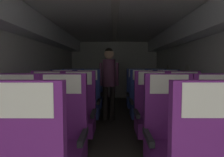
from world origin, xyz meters
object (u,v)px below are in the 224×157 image
at_px(seat_b_right_aisle, 220,140).
at_px(seat_c_right_aisle, 185,116).
at_px(seat_d_right_window, 143,103).
at_px(seat_e_right_window, 137,96).
at_px(seat_d_left_aisle, 87,103).
at_px(seat_e_left_aisle, 92,96).
at_px(seat_c_right_window, 152,115).
at_px(seat_e_left_window, 72,96).
at_px(seat_d_left_window, 62,103).
at_px(seat_d_right_aisle, 168,103).
at_px(flight_attendant, 109,76).
at_px(seat_b_left_window, 12,139).
at_px(seat_b_left_aisle, 61,139).
at_px(seat_b_right_window, 170,139).
at_px(seat_c_left_aisle, 78,115).
at_px(seat_e_right_aisle, 157,96).
at_px(seat_c_left_window, 46,115).

bearing_deg(seat_b_right_aisle, seat_c_right_aisle, 90.60).
distance_m(seat_d_right_window, seat_e_right_window, 0.92).
relative_size(seat_d_left_aisle, seat_e_left_aisle, 1.00).
xyz_separation_m(seat_c_right_window, seat_e_left_window, (-1.61, 1.84, 0.00)).
height_order(seat_d_left_window, seat_d_left_aisle, same).
distance_m(seat_c_right_window, seat_d_right_aisle, 1.04).
bearing_deg(seat_d_left_aisle, flight_attendant, 47.93).
bearing_deg(seat_d_left_aisle, seat_e_right_window, 40.24).
distance_m(seat_c_right_aisle, seat_d_left_window, 2.30).
relative_size(seat_d_left_aisle, seat_e_right_window, 1.00).
relative_size(seat_b_left_window, seat_b_left_aisle, 1.00).
bearing_deg(seat_d_left_aisle, seat_c_right_window, -39.33).
bearing_deg(seat_e_left_window, flight_attendant, -26.98).
bearing_deg(seat_e_right_window, seat_d_right_aisle, -61.73).
height_order(seat_b_right_window, seat_c_left_aisle, same).
bearing_deg(seat_e_right_window, seat_c_right_aisle, -75.11).
bearing_deg(seat_e_left_window, seat_e_right_aisle, -0.03).
xyz_separation_m(seat_b_left_aisle, seat_d_right_aisle, (1.61, 1.82, 0.00)).
xyz_separation_m(seat_b_right_aisle, seat_e_right_aisle, (-0.01, 2.76, 0.00)).
bearing_deg(seat_c_right_window, seat_d_right_window, 89.53).
height_order(seat_c_right_aisle, seat_d_right_aisle, same).
distance_m(seat_d_right_aisle, seat_d_right_window, 0.49).
relative_size(seat_e_right_aisle, seat_e_right_window, 1.00).
distance_m(seat_d_left_window, seat_e_right_window, 1.85).
xyz_separation_m(seat_b_right_window, seat_c_right_aisle, (0.49, 0.90, 0.00)).
relative_size(seat_b_left_aisle, seat_e_right_aisle, 1.00).
relative_size(seat_b_right_aisle, seat_e_left_window, 1.00).
bearing_deg(seat_d_right_window, seat_d_left_aisle, -179.11).
distance_m(seat_b_left_aisle, seat_d_left_window, 1.90).
bearing_deg(seat_e_left_aisle, seat_c_right_window, -58.75).
distance_m(seat_d_left_aisle, seat_e_left_aisle, 0.92).
distance_m(seat_b_right_aisle, seat_c_left_window, 2.29).
xyz_separation_m(seat_c_left_aisle, seat_c_right_window, (1.11, -0.01, 0.00)).
xyz_separation_m(seat_b_left_aisle, seat_d_left_aisle, (0.01, 1.81, 0.00)).
xyz_separation_m(seat_d_left_window, seat_e_right_window, (1.61, 0.90, 0.00)).
bearing_deg(seat_d_right_aisle, seat_d_left_aisle, -179.54).
distance_m(seat_e_left_aisle, flight_attendant, 0.80).
relative_size(seat_c_left_window, seat_d_left_aisle, 1.00).
xyz_separation_m(seat_b_right_window, seat_c_right_window, (-0.00, 0.91, 0.00)).
relative_size(seat_b_right_aisle, seat_e_left_aisle, 1.00).
xyz_separation_m(seat_d_right_aisle, seat_e_left_window, (-2.11, 0.93, 0.00)).
xyz_separation_m(seat_c_right_aisle, seat_d_left_window, (-2.10, 0.94, 0.00)).
xyz_separation_m(seat_b_left_window, seat_e_left_window, (-0.00, 2.76, 0.00)).
relative_size(seat_c_left_aisle, seat_e_right_window, 1.00).
bearing_deg(seat_c_right_aisle, seat_d_left_window, 155.96).
bearing_deg(seat_e_right_aisle, seat_b_right_aisle, -89.74).
bearing_deg(seat_e_right_window, seat_e_left_aisle, -179.11).
bearing_deg(seat_c_right_aisle, seat_e_left_aisle, 131.20).
bearing_deg(seat_d_right_window, flight_attendant, 146.56).
height_order(seat_e_right_aisle, flight_attendant, flight_attendant).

